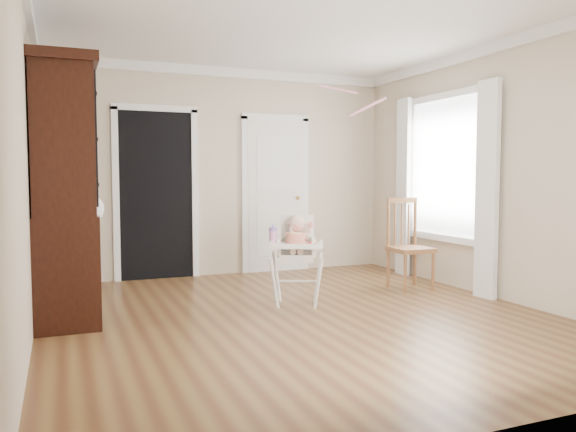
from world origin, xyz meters
name	(u,v)px	position (x,y,z in m)	size (l,w,h in m)	color
floor	(301,317)	(0.00, 0.00, 0.00)	(5.00, 5.00, 0.00)	brown
ceiling	(301,17)	(0.00, 0.00, 2.70)	(5.00, 5.00, 0.00)	white
wall_back	(225,172)	(0.00, 2.50, 1.35)	(4.50, 4.50, 0.00)	beige
wall_left	(27,169)	(-2.25, 0.00, 1.35)	(5.00, 5.00, 0.00)	beige
wall_right	(496,171)	(2.25, 0.00, 1.35)	(5.00, 5.00, 0.00)	beige
crown_molding	(301,24)	(0.00, 0.00, 2.64)	(4.50, 5.00, 0.12)	white
doorway	(156,191)	(-0.90, 2.48, 1.11)	(1.06, 0.05, 2.22)	black
closet_door	(276,196)	(0.70, 2.48, 1.02)	(0.96, 0.09, 2.13)	white
window_right	(443,177)	(2.18, 0.80, 1.29)	(0.13, 1.84, 2.30)	white
high_chair	(297,249)	(0.16, 0.47, 0.57)	(0.74, 0.80, 0.92)	white
baby	(297,236)	(0.17, 0.49, 0.70)	(0.24, 0.26, 0.40)	beige
cake	(296,239)	(0.07, 0.27, 0.69)	(0.24, 0.24, 0.11)	silver
sippy_cup	(273,235)	(-0.09, 0.47, 0.72)	(0.08, 0.08, 0.19)	pink
china_cabinet	(64,192)	(-1.99, 0.80, 1.15)	(0.61, 1.36, 2.30)	black
dining_chair	(409,246)	(1.69, 0.75, 0.49)	(0.44, 0.44, 1.04)	brown
streamer	(338,89)	(0.77, 0.77, 2.22)	(0.03, 0.50, 0.02)	pink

